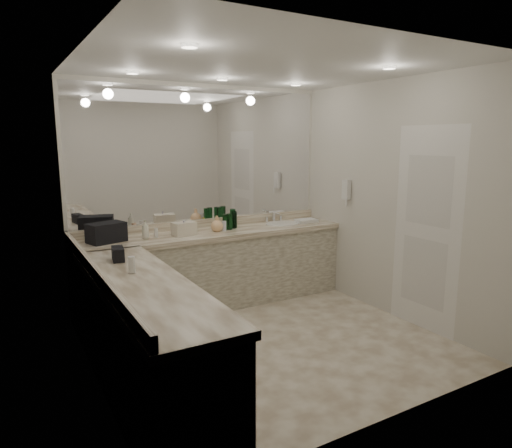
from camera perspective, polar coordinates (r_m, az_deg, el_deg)
floor at (r=4.63m, az=1.47°, el=-14.46°), size 3.20×3.20×0.00m
ceiling at (r=4.25m, az=1.64°, el=19.22°), size 3.20×3.20×0.00m
wall_back at (r=5.57m, az=-6.56°, el=3.67°), size 3.20×0.02×2.60m
wall_left at (r=3.69m, az=-20.15°, el=-0.37°), size 0.02×3.00×2.60m
wall_right at (r=5.26m, az=16.59°, el=2.90°), size 0.02×3.00×2.60m
vanity_back_base at (r=5.48m, az=-5.10°, el=-5.82°), size 3.20×0.60×0.84m
vanity_back_top at (r=5.36m, az=-5.14°, el=-1.23°), size 3.20×0.64×0.06m
vanity_left_base at (r=3.73m, az=-13.76°, el=-14.11°), size 0.60×2.40×0.84m
vanity_left_top at (r=3.57m, az=-13.92°, el=-7.50°), size 0.64×2.42×0.06m
backsplash_back at (r=5.61m, az=-6.40°, el=0.10°), size 3.20×0.04×0.10m
backsplash_left at (r=3.77m, az=-19.51°, el=-5.58°), size 0.04×3.00×0.10m
mirror_back at (r=5.53m, az=-6.61°, el=8.55°), size 3.12×0.01×1.55m
mirror_left at (r=3.64m, az=-20.43°, el=7.01°), size 0.01×2.92×1.55m
sink at (r=5.82m, az=3.32°, el=-0.02°), size 0.44×0.44×0.03m
faucet at (r=5.98m, az=2.23°, el=1.00°), size 0.24×0.16×0.14m
wall_phone at (r=5.73m, az=11.22°, el=4.22°), size 0.06×0.10×0.24m
door at (r=4.96m, az=20.51°, el=-0.68°), size 0.02×0.82×2.10m
black_toiletry_bag at (r=5.00m, az=-18.20°, el=-0.99°), size 0.42×0.33×0.21m
black_bag_spill at (r=4.22m, az=-16.87°, el=-3.61°), size 0.13×0.23×0.12m
cream_cosmetic_case at (r=5.16m, az=-8.99°, el=-0.61°), size 0.27×0.20×0.15m
hand_towel at (r=5.95m, az=6.32°, el=0.42°), size 0.28×0.19×0.04m
lotion_left at (r=3.79m, az=-15.28°, el=-4.98°), size 0.06×0.06×0.13m
soap_bottle_a at (r=5.06m, az=-13.67°, el=-0.66°), size 0.08×0.08×0.20m
soap_bottle_b at (r=5.13m, az=-9.00°, el=-0.50°), size 0.10×0.10×0.18m
soap_bottle_c at (r=5.33m, az=-4.91°, el=0.05°), size 0.17×0.17×0.19m
green_bottle_0 at (r=5.43m, az=-3.33°, el=0.31°), size 0.07×0.07×0.19m
green_bottle_1 at (r=5.51m, az=-2.79°, el=0.48°), size 0.07×0.07×0.20m
green_bottle_2 at (r=5.42m, az=-3.88°, el=0.25°), size 0.06×0.06×0.19m
green_bottle_3 at (r=5.62m, az=-2.92°, el=0.78°), size 0.07×0.07×0.22m
green_bottle_4 at (r=5.55m, az=-2.74°, el=0.57°), size 0.07×0.07×0.20m
amenity_bottle_0 at (r=5.41m, az=-4.14°, el=-0.41°), size 0.04×0.04×0.07m
amenity_bottle_1 at (r=5.00m, az=-18.14°, el=-1.81°), size 0.06×0.06×0.07m
amenity_bottle_2 at (r=5.36m, az=-4.00°, el=-0.25°), size 0.05×0.05×0.12m
amenity_bottle_3 at (r=5.11m, az=-13.49°, el=-1.23°), size 0.06×0.06×0.09m
amenity_bottle_4 at (r=5.11m, az=-12.37°, el=-1.09°), size 0.04×0.04×0.10m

